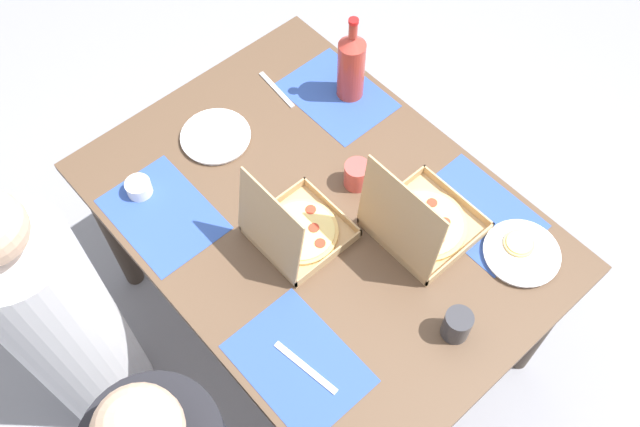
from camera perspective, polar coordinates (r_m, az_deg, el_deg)
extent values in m
plane|color=gray|center=(2.78, 0.00, -8.49)|extent=(6.00, 6.00, 0.00)
cylinder|color=#3F3328|center=(2.49, 17.87, -8.41)|extent=(0.07, 0.07, 0.75)
cylinder|color=#3F3328|center=(2.88, -1.82, 8.79)|extent=(0.07, 0.07, 0.75)
cylinder|color=#3F3328|center=(2.64, -16.62, -1.37)|extent=(0.07, 0.07, 0.75)
cube|color=brown|center=(2.11, 0.00, -0.22)|extent=(1.39, 1.01, 0.03)
cube|color=#2D4C9E|center=(2.15, 12.73, 0.08)|extent=(0.36, 0.26, 0.00)
cube|color=#2D4C9E|center=(2.38, 1.39, 9.66)|extent=(0.36, 0.26, 0.00)
cube|color=#2D4C9E|center=(1.89, -1.76, -12.17)|extent=(0.36, 0.26, 0.00)
cube|color=#2D4C9E|center=(2.15, -12.75, -0.06)|extent=(0.36, 0.26, 0.00)
cube|color=tan|center=(2.06, -1.59, -1.62)|extent=(0.25, 0.25, 0.01)
cube|color=tan|center=(1.99, 0.74, -3.66)|extent=(0.01, 0.25, 0.03)
cube|color=tan|center=(2.09, -3.84, 0.82)|extent=(0.01, 0.25, 0.03)
cube|color=tan|center=(2.08, 0.98, 0.60)|extent=(0.25, 0.01, 0.03)
cube|color=tan|center=(2.00, -4.30, -3.40)|extent=(0.25, 0.01, 0.03)
cylinder|color=#E0B76B|center=(2.05, -1.60, -1.49)|extent=(0.22, 0.22, 0.01)
cylinder|color=#EFD67F|center=(2.04, -1.61, -1.38)|extent=(0.20, 0.20, 0.00)
cylinder|color=red|center=(2.05, -2.24, -0.84)|extent=(0.03, 0.03, 0.00)
cylinder|color=red|center=(2.04, -2.40, -1.46)|extent=(0.03, 0.03, 0.00)
cylinder|color=red|center=(2.02, -2.08, -2.42)|extent=(0.03, 0.03, 0.00)
cylinder|color=red|center=(2.02, 0.02, -2.44)|extent=(0.03, 0.03, 0.00)
cylinder|color=red|center=(2.04, -0.51, -1.18)|extent=(0.03, 0.03, 0.00)
cylinder|color=red|center=(2.08, -0.77, 0.33)|extent=(0.03, 0.03, 0.00)
cube|color=tan|center=(1.89, -4.18, -1.06)|extent=(0.25, 0.05, 0.25)
cube|color=tan|center=(2.09, 8.56, -1.01)|extent=(0.28, 0.28, 0.01)
cube|color=tan|center=(2.04, 11.43, -3.24)|extent=(0.01, 0.28, 0.03)
cube|color=tan|center=(2.12, 5.92, 1.64)|extent=(0.01, 0.28, 0.03)
cube|color=tan|center=(2.14, 11.17, 1.37)|extent=(0.28, 0.01, 0.03)
cube|color=tan|center=(2.02, 5.91, -3.01)|extent=(0.28, 0.01, 0.03)
cylinder|color=#E0B76B|center=(2.08, 8.59, -0.89)|extent=(0.25, 0.25, 0.01)
cylinder|color=#EFD67F|center=(2.08, 8.62, -0.77)|extent=(0.23, 0.23, 0.00)
cylinder|color=red|center=(2.09, 7.34, 0.20)|extent=(0.03, 0.03, 0.00)
cylinder|color=red|center=(2.06, 7.11, -1.13)|extent=(0.03, 0.03, 0.00)
cylinder|color=red|center=(2.03, 8.24, -2.52)|extent=(0.03, 0.03, 0.00)
cylinder|color=red|center=(2.05, 9.72, -2.07)|extent=(0.03, 0.03, 0.00)
cylinder|color=red|center=(2.09, 10.21, -0.69)|extent=(0.03, 0.03, 0.00)
cylinder|color=red|center=(2.12, 9.16, 0.88)|extent=(0.03, 0.03, 0.00)
cube|color=tan|center=(1.89, 6.51, -0.55)|extent=(0.28, 0.03, 0.28)
cylinder|color=white|center=(2.10, 16.15, -3.20)|extent=(0.22, 0.22, 0.01)
cylinder|color=white|center=(2.09, 16.20, -3.10)|extent=(0.22, 0.22, 0.01)
cylinder|color=#E0B76B|center=(2.10, 15.98, -2.38)|extent=(0.09, 0.09, 0.01)
cylinder|color=#EFD67F|center=(2.09, 16.02, -2.30)|extent=(0.08, 0.08, 0.00)
cylinder|color=white|center=(2.28, -8.52, 6.18)|extent=(0.22, 0.22, 0.01)
cylinder|color=white|center=(2.27, -8.55, 6.30)|extent=(0.23, 0.23, 0.01)
cylinder|color=#B2382D|center=(2.31, 2.55, 11.66)|extent=(0.09, 0.09, 0.22)
cone|color=#B2382D|center=(2.22, 2.68, 13.95)|extent=(0.09, 0.09, 0.04)
cylinder|color=#B2382D|center=(2.18, 2.73, 14.81)|extent=(0.03, 0.03, 0.06)
cylinder|color=red|center=(2.16, 2.77, 15.45)|extent=(0.03, 0.03, 0.01)
cylinder|color=#BF4742|center=(2.12, 3.03, 3.18)|extent=(0.08, 0.08, 0.09)
cylinder|color=#333338|center=(1.91, 11.15, -8.93)|extent=(0.08, 0.08, 0.10)
cylinder|color=white|center=(2.19, -14.61, 2.06)|extent=(0.08, 0.08, 0.05)
cube|color=#B7B7BC|center=(2.40, -3.56, 10.09)|extent=(0.19, 0.03, 0.00)
cube|color=#B7B7BC|center=(1.88, -1.19, -12.50)|extent=(0.21, 0.05, 0.00)
cylinder|color=white|center=(2.32, -19.84, -9.06)|extent=(0.32, 0.32, 1.05)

